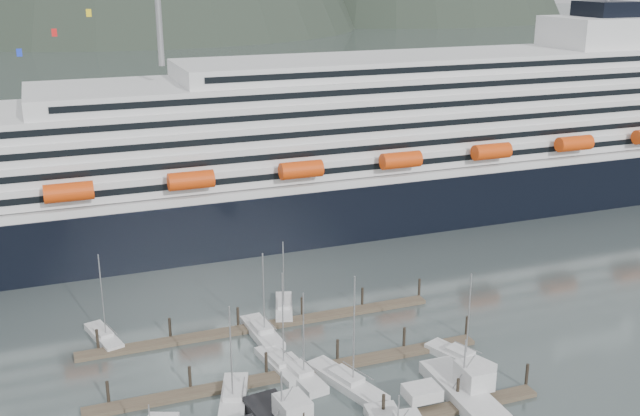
{
  "coord_description": "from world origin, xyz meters",
  "views": [
    {
      "loc": [
        -29.51,
        -70.85,
        45.79
      ],
      "look_at": [
        5.48,
        22.0,
        13.8
      ],
      "focal_mm": 42.0,
      "sensor_mm": 36.0,
      "label": 1
    }
  ],
  "objects_px": {
    "sailboat_e": "(104,337)",
    "sailboat_f": "(262,333)",
    "cruise_ship": "(380,153)",
    "sailboat_d": "(346,383)",
    "sailboat_c": "(300,375)",
    "sailboat_h": "(460,358)",
    "sailboat_g": "(284,308)",
    "trawler_d": "(461,390)",
    "sailboat_b": "(280,365)",
    "sailboat_a": "(234,399)"
  },
  "relations": [
    {
      "from": "trawler_d",
      "to": "sailboat_d",
      "type": "bearing_deg",
      "value": 58.81
    },
    {
      "from": "sailboat_c",
      "to": "sailboat_d",
      "type": "xyz_separation_m",
      "value": [
        4.4,
        -3.51,
        0.02
      ]
    },
    {
      "from": "sailboat_a",
      "to": "sailboat_f",
      "type": "distance_m",
      "value": 15.75
    },
    {
      "from": "sailboat_b",
      "to": "trawler_d",
      "type": "bearing_deg",
      "value": -137.55
    },
    {
      "from": "sailboat_d",
      "to": "sailboat_e",
      "type": "bearing_deg",
      "value": 31.38
    },
    {
      "from": "cruise_ship",
      "to": "sailboat_h",
      "type": "relative_size",
      "value": 17.18
    },
    {
      "from": "sailboat_e",
      "to": "cruise_ship",
      "type": "bearing_deg",
      "value": -72.6
    },
    {
      "from": "cruise_ship",
      "to": "sailboat_g",
      "type": "distance_m",
      "value": 47.95
    },
    {
      "from": "cruise_ship",
      "to": "sailboat_f",
      "type": "xyz_separation_m",
      "value": [
        -35.7,
        -41.15,
        -11.62
      ]
    },
    {
      "from": "cruise_ship",
      "to": "sailboat_b",
      "type": "height_order",
      "value": "cruise_ship"
    },
    {
      "from": "sailboat_d",
      "to": "sailboat_f",
      "type": "height_order",
      "value": "sailboat_d"
    },
    {
      "from": "cruise_ship",
      "to": "sailboat_f",
      "type": "bearing_deg",
      "value": -130.95
    },
    {
      "from": "sailboat_b",
      "to": "sailboat_g",
      "type": "xyz_separation_m",
      "value": [
        5.33,
        14.89,
        -0.02
      ]
    },
    {
      "from": "cruise_ship",
      "to": "sailboat_g",
      "type": "xyz_separation_m",
      "value": [
        -30.69,
        -34.95,
        -11.65
      ]
    },
    {
      "from": "sailboat_d",
      "to": "trawler_d",
      "type": "relative_size",
      "value": 1.08
    },
    {
      "from": "sailboat_c",
      "to": "cruise_ship",
      "type": "bearing_deg",
      "value": -41.9
    },
    {
      "from": "sailboat_e",
      "to": "sailboat_f",
      "type": "height_order",
      "value": "sailboat_e"
    },
    {
      "from": "sailboat_c",
      "to": "sailboat_e",
      "type": "relative_size",
      "value": 0.94
    },
    {
      "from": "sailboat_c",
      "to": "sailboat_f",
      "type": "height_order",
      "value": "sailboat_f"
    },
    {
      "from": "sailboat_g",
      "to": "sailboat_b",
      "type": "bearing_deg",
      "value": 177.82
    },
    {
      "from": "sailboat_b",
      "to": "cruise_ship",
      "type": "bearing_deg",
      "value": -45.06
    },
    {
      "from": "cruise_ship",
      "to": "sailboat_a",
      "type": "distance_m",
      "value": 70.87
    },
    {
      "from": "sailboat_f",
      "to": "trawler_d",
      "type": "xyz_separation_m",
      "value": [
        16.57,
        -22.04,
        0.56
      ]
    },
    {
      "from": "sailboat_a",
      "to": "sailboat_e",
      "type": "distance_m",
      "value": 23.43
    },
    {
      "from": "sailboat_b",
      "to": "sailboat_h",
      "type": "relative_size",
      "value": 1.07
    },
    {
      "from": "sailboat_e",
      "to": "sailboat_a",
      "type": "bearing_deg",
      "value": -164.15
    },
    {
      "from": "cruise_ship",
      "to": "sailboat_h",
      "type": "distance_m",
      "value": 58.96
    },
    {
      "from": "cruise_ship",
      "to": "sailboat_a",
      "type": "relative_size",
      "value": 16.68
    },
    {
      "from": "sailboat_d",
      "to": "sailboat_f",
      "type": "xyz_separation_m",
      "value": [
        -5.59,
        15.16,
        -0.01
      ]
    },
    {
      "from": "cruise_ship",
      "to": "sailboat_f",
      "type": "height_order",
      "value": "cruise_ship"
    },
    {
      "from": "sailboat_e",
      "to": "sailboat_f",
      "type": "xyz_separation_m",
      "value": [
        19.38,
        -6.2,
        0.02
      ]
    },
    {
      "from": "sailboat_c",
      "to": "sailboat_e",
      "type": "bearing_deg",
      "value": 40.32
    },
    {
      "from": "sailboat_e",
      "to": "sailboat_f",
      "type": "distance_m",
      "value": 20.35
    },
    {
      "from": "sailboat_d",
      "to": "trawler_d",
      "type": "bearing_deg",
      "value": -140.14
    },
    {
      "from": "cruise_ship",
      "to": "trawler_d",
      "type": "height_order",
      "value": "cruise_ship"
    },
    {
      "from": "sailboat_b",
      "to": "sailboat_c",
      "type": "relative_size",
      "value": 1.12
    },
    {
      "from": "sailboat_d",
      "to": "sailboat_b",
      "type": "bearing_deg",
      "value": 24.3
    },
    {
      "from": "sailboat_c",
      "to": "sailboat_f",
      "type": "xyz_separation_m",
      "value": [
        -1.19,
        11.65,
        0.02
      ]
    },
    {
      "from": "sailboat_c",
      "to": "sailboat_h",
      "type": "distance_m",
      "value": 19.82
    },
    {
      "from": "sailboat_a",
      "to": "trawler_d",
      "type": "distance_m",
      "value": 25.29
    },
    {
      "from": "sailboat_d",
      "to": "sailboat_g",
      "type": "distance_m",
      "value": 21.37
    },
    {
      "from": "sailboat_a",
      "to": "sailboat_f",
      "type": "bearing_deg",
      "value": -9.5
    },
    {
      "from": "sailboat_g",
      "to": "sailboat_h",
      "type": "relative_size",
      "value": 0.9
    },
    {
      "from": "sailboat_d",
      "to": "sailboat_f",
      "type": "distance_m",
      "value": 16.16
    },
    {
      "from": "sailboat_h",
      "to": "trawler_d",
      "type": "distance_m",
      "value": 8.48
    },
    {
      "from": "cruise_ship",
      "to": "sailboat_d",
      "type": "height_order",
      "value": "cruise_ship"
    },
    {
      "from": "sailboat_c",
      "to": "sailboat_d",
      "type": "distance_m",
      "value": 5.63
    },
    {
      "from": "sailboat_a",
      "to": "sailboat_h",
      "type": "distance_m",
      "value": 28.14
    },
    {
      "from": "sailboat_c",
      "to": "trawler_d",
      "type": "bearing_deg",
      "value": -132.75
    },
    {
      "from": "sailboat_f",
      "to": "sailboat_g",
      "type": "height_order",
      "value": "sailboat_f"
    }
  ]
}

